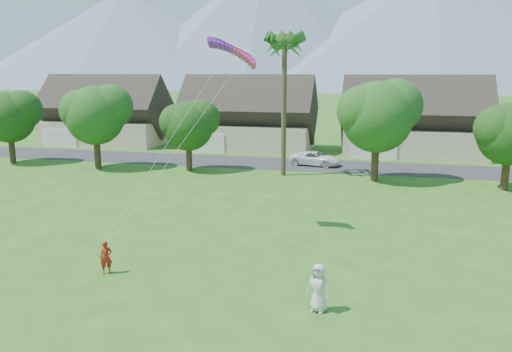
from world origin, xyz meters
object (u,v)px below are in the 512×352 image
(kite_flyer, at_px, (106,258))
(watcher, at_px, (319,288))
(parafoil_kite, at_px, (234,49))
(parked_car, at_px, (315,159))

(kite_flyer, xyz_separation_m, watcher, (9.95, -1.37, 0.19))
(parafoil_kite, bearing_deg, parked_car, 81.59)
(watcher, height_order, parafoil_kite, parafoil_kite)
(kite_flyer, bearing_deg, parked_car, 45.53)
(kite_flyer, height_order, parafoil_kite, parafoil_kite)
(parked_car, relative_size, parafoil_kite, 1.67)
(parafoil_kite, bearing_deg, watcher, -59.72)
(kite_flyer, xyz_separation_m, parked_car, (5.99, 29.43, -0.09))
(parafoil_kite, bearing_deg, kite_flyer, -121.06)
(kite_flyer, bearing_deg, parafoil_kite, 29.21)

